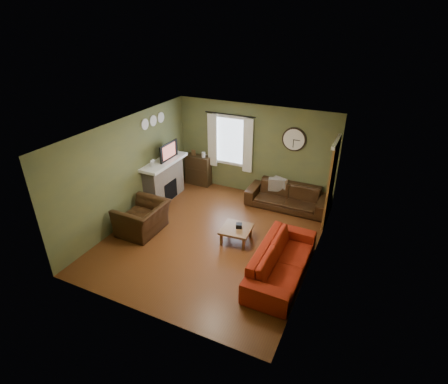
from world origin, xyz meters
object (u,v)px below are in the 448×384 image
at_px(sofa_brown, 287,197).
at_px(coffee_table, 236,235).
at_px(armchair, 143,218).
at_px(bookshelf, 198,170).
at_px(sofa_red, 282,261).

height_order(sofa_brown, coffee_table, sofa_brown).
bearing_deg(coffee_table, armchair, -165.37).
relative_size(sofa_brown, armchair, 1.92).
bearing_deg(bookshelf, coffee_table, -45.59).
relative_size(bookshelf, coffee_table, 1.37).
distance_m(bookshelf, sofa_red, 4.63).
bearing_deg(sofa_red, sofa_brown, 13.89).
relative_size(sofa_red, coffee_table, 3.45).
bearing_deg(sofa_brown, bookshelf, 174.82).
bearing_deg(bookshelf, sofa_brown, -5.18).
bearing_deg(sofa_red, coffee_table, 62.35).
distance_m(sofa_brown, sofa_red, 2.80).
height_order(sofa_brown, sofa_red, sofa_red).
xyz_separation_m(bookshelf, coffee_table, (2.26, -2.31, -0.28)).
bearing_deg(armchair, bookshelf, -178.83).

